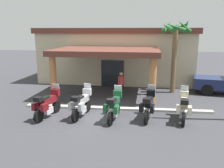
# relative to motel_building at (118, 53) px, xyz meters

# --- Properties ---
(ground_plane) EXTENTS (80.00, 80.00, 0.00)m
(ground_plane) POSITION_rel_motel_building_xyz_m (-0.14, -9.80, -2.34)
(ground_plane) COLOR #38383D
(motel_building) EXTENTS (13.58, 12.57, 4.61)m
(motel_building) POSITION_rel_motel_building_xyz_m (0.00, 0.00, 0.00)
(motel_building) COLOR beige
(motel_building) RESTS_ON ground_plane
(motorcycle_maroon) EXTENTS (0.96, 2.18, 1.61)m
(motorcycle_maroon) POSITION_rel_motel_building_xyz_m (-2.75, -10.61, -1.64)
(motorcycle_maroon) COLOR black
(motorcycle_maroon) RESTS_ON ground_plane
(motorcycle_silver) EXTENTS (0.88, 2.20, 1.61)m
(motorcycle_silver) POSITION_rel_motel_building_xyz_m (-1.02, -10.34, -1.64)
(motorcycle_silver) COLOR black
(motorcycle_silver) RESTS_ON ground_plane
(motorcycle_green) EXTENTS (0.81, 2.21, 1.61)m
(motorcycle_green) POSITION_rel_motel_building_xyz_m (0.71, -10.57, -1.64)
(motorcycle_green) COLOR black
(motorcycle_green) RESTS_ON ground_plane
(motorcycle_black) EXTENTS (0.88, 2.20, 1.61)m
(motorcycle_black) POSITION_rel_motel_building_xyz_m (2.44, -10.26, -1.64)
(motorcycle_black) COLOR black
(motorcycle_black) RESTS_ON ground_plane
(motorcycle_cream) EXTENTS (0.86, 2.20, 1.61)m
(motorcycle_cream) POSITION_rel_motel_building_xyz_m (4.17, -10.29, -1.64)
(motorcycle_cream) COLOR black
(motorcycle_cream) RESTS_ON ground_plane
(pedestrian) EXTENTS (0.38, 0.42, 1.73)m
(pedestrian) POSITION_rel_motel_building_xyz_m (0.77, -6.43, -1.34)
(pedestrian) COLOR black
(pedestrian) RESTS_ON ground_plane
(palm_tree_near_portico) EXTENTS (2.15, 2.17, 5.23)m
(palm_tree_near_portico) POSITION_rel_motel_building_xyz_m (4.41, -4.74, 1.59)
(palm_tree_near_portico) COLOR brown
(palm_tree_near_portico) RESTS_ON ground_plane
(curb_strip) EXTENTS (10.65, 0.36, 0.12)m
(curb_strip) POSITION_rel_motel_building_xyz_m (0.72, -9.02, -2.28)
(curb_strip) COLOR #ADA89E
(curb_strip) RESTS_ON ground_plane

